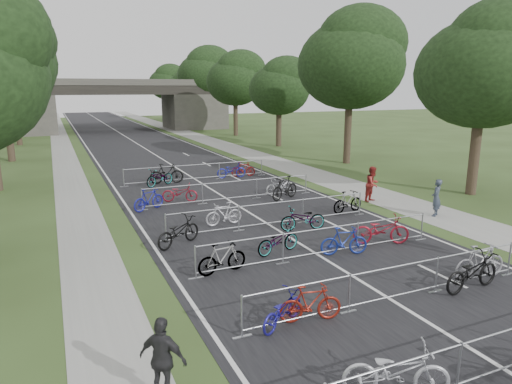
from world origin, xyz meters
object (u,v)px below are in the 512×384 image
pedestrian_b (373,184)px  pedestrian_c (163,360)px  pedestrian_a (436,198)px  overpass_bridge (114,105)px

pedestrian_b → pedestrian_c: size_ratio=1.11×
pedestrian_b → pedestrian_c: (-13.60, -11.12, -0.09)m
pedestrian_a → pedestrian_b: pedestrian_b is taller
pedestrian_a → pedestrian_c: 16.38m
overpass_bridge → pedestrian_a: size_ratio=17.80×
pedestrian_a → pedestrian_b: 3.62m
overpass_bridge → pedestrian_b: size_ratio=16.65×
pedestrian_a → pedestrian_c: bearing=-7.6°
pedestrian_c → pedestrian_a: bearing=-109.4°
pedestrian_a → pedestrian_b: size_ratio=0.94×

